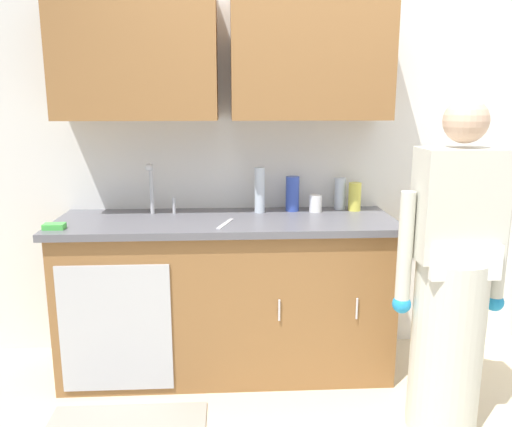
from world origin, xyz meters
name	(u,v)px	position (x,y,z in m)	size (l,w,h in m)	color
kitchen_wall_with_uppers	(292,123)	(-0.14, 0.99, 1.48)	(4.80, 0.44, 2.70)	silver
counter_cabinet	(226,298)	(-0.55, 0.70, 0.45)	(1.90, 0.62, 0.90)	brown
countertop	(226,222)	(-0.55, 0.70, 0.92)	(1.96, 0.66, 0.04)	#595960
sink	(156,221)	(-0.95, 0.71, 0.93)	(0.50, 0.36, 0.35)	#B7BABF
person_at_sink	(451,296)	(0.52, 0.05, 0.69)	(0.55, 0.34, 1.62)	white
bottle_water_short	(355,197)	(0.25, 0.88, 1.03)	(0.08, 0.08, 0.18)	#D8D14C
bottle_water_tall	(292,194)	(-0.14, 0.89, 1.05)	(0.08, 0.08, 0.21)	#334CB2
bottle_cleaner_spray	(260,190)	(-0.34, 0.85, 1.08)	(0.06, 0.06, 0.28)	silver
bottle_dish_liquid	(340,194)	(0.17, 0.92, 1.04)	(0.07, 0.07, 0.20)	silver
cup_by_sink	(315,203)	(0.00, 0.85, 0.99)	(0.08, 0.08, 0.10)	white
knife_on_counter	(225,224)	(-0.55, 0.56, 0.94)	(0.24, 0.02, 0.01)	silver
sponge	(54,226)	(-1.46, 0.49, 0.96)	(0.11, 0.07, 0.03)	#4CBF4C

